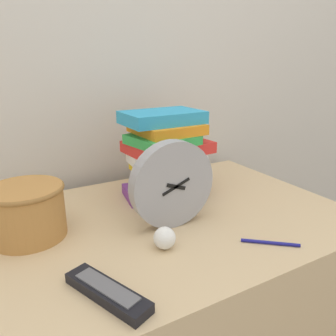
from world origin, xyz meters
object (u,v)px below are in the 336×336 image
(tv_remote, at_px, (107,292))
(pen, at_px, (270,243))
(book_stack, at_px, (165,152))
(basket, at_px, (27,210))
(crumpled_paper_ball, at_px, (165,238))
(desk_clock, at_px, (173,185))

(tv_remote, bearing_deg, pen, -2.22)
(book_stack, relative_size, basket, 1.50)
(basket, distance_m, crumpled_paper_ball, 0.33)
(desk_clock, xyz_separation_m, basket, (-0.33, 0.12, -0.04))
(desk_clock, relative_size, book_stack, 0.82)
(desk_clock, bearing_deg, crumpled_paper_ball, -129.31)
(book_stack, distance_m, pen, 0.41)
(book_stack, xyz_separation_m, pen, (0.07, -0.38, -0.13))
(crumpled_paper_ball, bearing_deg, pen, -25.92)
(desk_clock, height_order, tv_remote, desk_clock)
(tv_remote, distance_m, crumpled_paper_ball, 0.19)
(tv_remote, bearing_deg, crumpled_paper_ball, 28.66)
(book_stack, xyz_separation_m, basket, (-0.41, -0.07, -0.07))
(desk_clock, xyz_separation_m, pen, (0.15, -0.19, -0.11))
(desk_clock, height_order, pen, desk_clock)
(book_stack, xyz_separation_m, tv_remote, (-0.32, -0.36, -0.13))
(tv_remote, bearing_deg, basket, 106.67)
(book_stack, distance_m, crumpled_paper_ball, 0.33)
(book_stack, relative_size, pen, 2.56)
(desk_clock, bearing_deg, book_stack, 66.17)
(crumpled_paper_ball, distance_m, pen, 0.24)
(desk_clock, height_order, basket, desk_clock)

